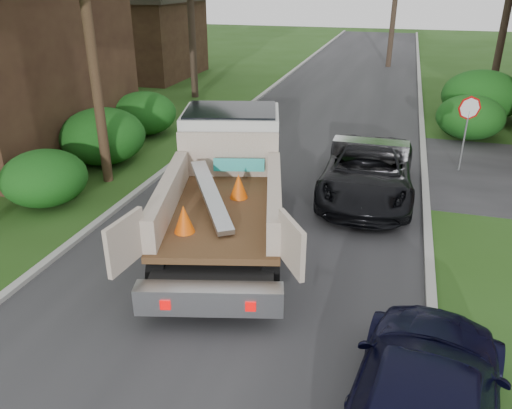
{
  "coord_description": "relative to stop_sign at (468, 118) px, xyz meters",
  "views": [
    {
      "loc": [
        3.03,
        -7.78,
        5.85
      ],
      "look_at": [
        0.22,
        2.0,
        1.2
      ],
      "focal_mm": 35.0,
      "sensor_mm": 36.0,
      "label": 1
    }
  ],
  "objects": [
    {
      "name": "hedge_left_b",
      "position": [
        -11.7,
        -2.5,
        -0.84
      ],
      "size": [
        2.86,
        2.86,
        1.87
      ],
      "primitive_type": "ellipsoid",
      "color": "#0E400F",
      "rests_on": "ground"
    },
    {
      "name": "hedge_left_a",
      "position": [
        -11.4,
        -6.0,
        -1.01
      ],
      "size": [
        2.34,
        2.34,
        1.53
      ],
      "primitive_type": "ellipsoid",
      "color": "#0E400F",
      "rests_on": "ground"
    },
    {
      "name": "hedge_right_b",
      "position": [
        1.3,
        7.0,
        -0.67
      ],
      "size": [
        3.38,
        3.38,
        2.21
      ],
      "primitive_type": "ellipsoid",
      "color": "#0E400F",
      "rests_on": "ground"
    },
    {
      "name": "black_pickup",
      "position": [
        -2.8,
        -2.94,
        -1.02
      ],
      "size": [
        2.62,
        5.51,
        1.52
      ],
      "primitive_type": "imported",
      "rotation": [
        0.0,
        0.0,
        0.02
      ],
      "color": "black",
      "rests_on": "ground"
    },
    {
      "name": "hedge_left_c",
      "position": [
        -12.0,
        1.0,
        -0.93
      ],
      "size": [
        2.6,
        2.6,
        1.7
      ],
      "primitive_type": "ellipsoid",
      "color": "#0E400F",
      "rests_on": "ground"
    },
    {
      "name": "road",
      "position": [
        -5.2,
        1.0,
        -1.77
      ],
      "size": [
        8.0,
        90.0,
        0.02
      ],
      "primitive_type": "cube",
      "color": "#28282B",
      "rests_on": "ground"
    },
    {
      "name": "curb_left",
      "position": [
        -9.3,
        1.0,
        -1.72
      ],
      "size": [
        0.2,
        90.0,
        0.12
      ],
      "primitive_type": "cube",
      "color": "#9E9E99",
      "rests_on": "ground"
    },
    {
      "name": "navy_suv",
      "position": [
        -1.4,
        -11.5,
        -1.06
      ],
      "size": [
        2.69,
        5.2,
        1.44
      ],
      "primitive_type": "imported",
      "rotation": [
        0.0,
        0.0,
        3.0
      ],
      "color": "black",
      "rests_on": "ground"
    },
    {
      "name": "utility_pole",
      "position": [
        -10.68,
        -4.02,
        3.4
      ],
      "size": [
        2.42,
        1.25,
        10.0
      ],
      "color": "#382619",
      "rests_on": "ground"
    },
    {
      "name": "house_left_far",
      "position": [
        -18.7,
        13.0,
        1.27
      ],
      "size": [
        7.56,
        7.56,
        6.0
      ],
      "color": "#321D14",
      "rests_on": "ground"
    },
    {
      "name": "flatbed_truck",
      "position": [
        -6.1,
        -5.68,
        -0.32
      ],
      "size": [
        4.57,
        7.53,
        2.67
      ],
      "rotation": [
        0.0,
        0.0,
        0.25
      ],
      "color": "black",
      "rests_on": "ground"
    },
    {
      "name": "stop_sign",
      "position": [
        0.0,
        0.0,
        0.0
      ],
      "size": [
        0.71,
        0.32,
        2.48
      ],
      "color": "slate",
      "rests_on": "ground"
    },
    {
      "name": "hedge_right_a",
      "position": [
        0.6,
        4.0,
        -0.93
      ],
      "size": [
        2.6,
        2.6,
        1.7
      ],
      "primitive_type": "ellipsoid",
      "color": "#0E400F",
      "rests_on": "ground"
    },
    {
      "name": "ground",
      "position": [
        -5.2,
        -9.0,
        -1.78
      ],
      "size": [
        120.0,
        120.0,
        0.0
      ],
      "primitive_type": "plane",
      "color": "#234714",
      "rests_on": "ground"
    },
    {
      "name": "curb_right",
      "position": [
        -1.1,
        1.0,
        -1.72
      ],
      "size": [
        0.2,
        90.0,
        0.12
      ],
      "primitive_type": "cube",
      "color": "#9E9E99",
      "rests_on": "ground"
    }
  ]
}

